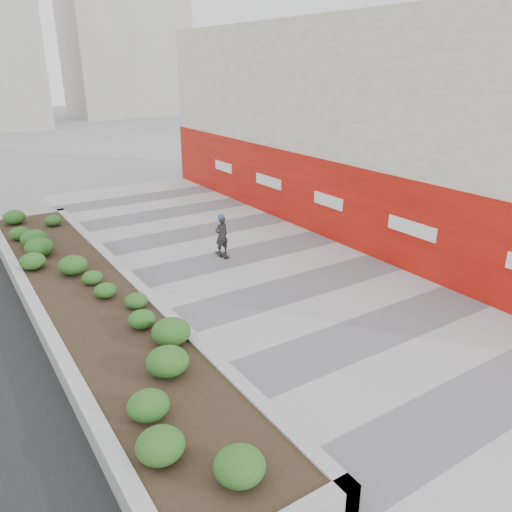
{
  "coord_description": "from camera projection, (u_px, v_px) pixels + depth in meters",
  "views": [
    {
      "loc": [
        -8.39,
        -5.87,
        6.37
      ],
      "look_at": [
        -0.95,
        5.52,
        1.1
      ],
      "focal_mm": 35.0,
      "sensor_mm": 36.0,
      "label": 1
    }
  ],
  "objects": [
    {
      "name": "ground",
      "position": [
        426.0,
        368.0,
        11.16
      ],
      "size": [
        160.0,
        160.0,
        0.0
      ],
      "primitive_type": "plane",
      "color": "gray",
      "rests_on": "ground"
    },
    {
      "name": "walkway",
      "position": [
        336.0,
        315.0,
        13.5
      ],
      "size": [
        8.0,
        36.0,
        0.01
      ],
      "primitive_type": "cube",
      "color": "#A8A8AD",
      "rests_on": "ground"
    },
    {
      "name": "building",
      "position": [
        372.0,
        126.0,
        20.29
      ],
      "size": [
        6.04,
        24.08,
        8.0
      ],
      "color": "#BAB39F",
      "rests_on": "ground"
    },
    {
      "name": "planter",
      "position": [
        88.0,
        296.0,
        13.67
      ],
      "size": [
        3.0,
        18.0,
        0.9
      ],
      "color": "#9E9EA0",
      "rests_on": "ground"
    },
    {
      "name": "distant_bldg_north_r",
      "position": [
        122.0,
        14.0,
        61.31
      ],
      "size": [
        14.0,
        10.0,
        24.0
      ],
      "primitive_type": "cube",
      "color": "#ADAAA3",
      "rests_on": "ground"
    },
    {
      "name": "manhole_cover",
      "position": [
        350.0,
        310.0,
        13.76
      ],
      "size": [
        0.44,
        0.44,
        0.01
      ],
      "primitive_type": "cylinder",
      "color": "#595654",
      "rests_on": "ground"
    },
    {
      "name": "skateboarder",
      "position": [
        222.0,
        235.0,
        17.31
      ],
      "size": [
        0.54,
        0.72,
        1.56
      ],
      "rotation": [
        0.0,
        0.0,
        0.01
      ],
      "color": "beige",
      "rests_on": "ground"
    }
  ]
}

